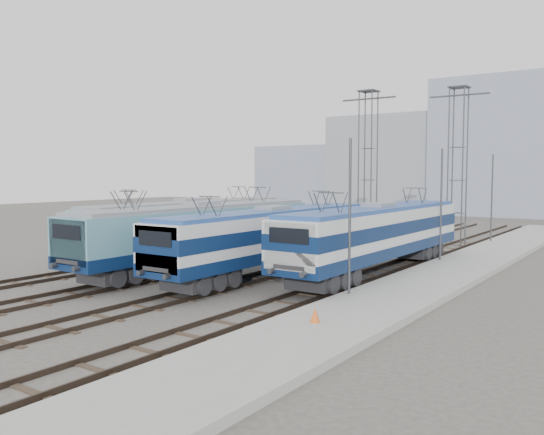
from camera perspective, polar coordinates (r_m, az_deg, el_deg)
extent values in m
plane|color=#514C47|center=(28.79, -9.81, -6.70)|extent=(160.00, 160.00, 0.00)
cube|color=#9E9E99|center=(30.22, 15.57, -5.99)|extent=(4.00, 70.00, 0.30)
cube|color=#0B204A|center=(39.37, -8.08, -1.71)|extent=(2.81, 17.77, 0.59)
cube|color=#5C96A9|center=(39.27, -8.10, 0.01)|extent=(2.76, 17.77, 1.78)
cube|color=#5C96A9|center=(33.54, -18.05, -1.20)|extent=(2.54, 0.69, 2.01)
cube|color=gray|center=(39.20, -8.12, 1.45)|extent=(2.54, 17.06, 0.20)
cube|color=#262628|center=(35.37, -14.61, -3.70)|extent=(2.07, 3.55, 0.67)
cube|color=#262628|center=(43.96, -2.83, -2.01)|extent=(2.07, 3.55, 0.67)
cube|color=#0B204A|center=(33.52, -6.91, -2.71)|extent=(2.87, 18.14, 0.60)
cube|color=#5C96A9|center=(33.39, -6.93, -0.65)|extent=(2.82, 18.14, 1.81)
cube|color=#5C96A9|center=(27.54, -19.06, -2.29)|extent=(2.60, 0.71, 2.06)
cube|color=gray|center=(33.32, -6.95, 1.08)|extent=(2.60, 17.42, 0.20)
cube|color=#262628|center=(29.43, -14.77, -5.29)|extent=(2.12, 3.63, 0.68)
cube|color=#262628|center=(38.31, -0.89, -2.93)|extent=(2.12, 3.63, 0.68)
cube|color=#0B204A|center=(31.30, 0.10, -3.27)|extent=(2.75, 17.37, 0.58)
cube|color=silver|center=(31.16, 0.10, -1.16)|extent=(2.70, 17.37, 1.74)
cube|color=#0B204A|center=(31.17, 0.10, -1.25)|extent=(2.74, 17.39, 0.68)
cube|color=silver|center=(24.81, -10.91, -3.06)|extent=(2.49, 0.68, 1.97)
cube|color=#284B93|center=(31.09, 0.10, 0.61)|extent=(2.49, 16.68, 0.19)
cube|color=#262628|center=(26.90, -6.95, -6.12)|extent=(2.03, 3.47, 0.65)
cube|color=#262628|center=(36.27, 5.31, -3.39)|extent=(2.03, 3.47, 0.65)
cube|color=#0B204A|center=(32.29, 10.45, -3.02)|extent=(2.86, 18.08, 0.60)
cube|color=silver|center=(32.16, 10.48, -0.89)|extent=(2.81, 18.08, 1.81)
cube|color=#0B204A|center=(32.17, 10.48, -0.98)|extent=(2.85, 18.10, 0.70)
cube|color=silver|center=(24.55, 2.13, -2.85)|extent=(2.59, 0.70, 2.05)
cube|color=#284B93|center=(32.09, 10.51, 0.89)|extent=(2.59, 17.36, 0.20)
cube|color=#262628|center=(27.08, 5.17, -6.00)|extent=(2.11, 3.62, 0.68)
cube|color=#262628|center=(37.92, 14.18, -3.14)|extent=(2.11, 3.62, 0.68)
cylinder|color=#3F4247|center=(46.32, 8.56, 4.93)|extent=(0.10, 0.10, 12.00)
cylinder|color=#3F4247|center=(45.84, 9.80, 4.92)|extent=(0.10, 0.10, 12.00)
cylinder|color=#3F4247|center=(47.31, 9.15, 4.91)|extent=(0.10, 0.10, 12.00)
cylinder|color=#3F4247|center=(46.85, 10.36, 4.90)|extent=(0.10, 0.10, 12.00)
cube|color=#3F4247|center=(46.95, 9.55, 11.52)|extent=(4.50, 0.12, 0.12)
cylinder|color=#3F4247|center=(45.75, 17.03, 4.80)|extent=(0.10, 0.10, 12.00)
cylinder|color=#3F4247|center=(45.43, 18.36, 4.77)|extent=(0.10, 0.10, 12.00)
cylinder|color=#3F4247|center=(46.80, 17.44, 4.77)|extent=(0.10, 0.10, 12.00)
cylinder|color=#3F4247|center=(46.48, 18.74, 4.75)|extent=(0.10, 0.10, 12.00)
cube|color=#3F4247|center=(46.49, 18.05, 11.44)|extent=(4.50, 0.12, 0.12)
cylinder|color=#3F4247|center=(24.90, 7.70, -0.27)|extent=(0.12, 0.12, 7.00)
cylinder|color=#3F4247|center=(35.99, 16.40, 1.00)|extent=(0.12, 0.12, 7.00)
cylinder|color=#3F4247|center=(47.53, 20.94, 1.66)|extent=(0.12, 0.12, 7.00)
cone|color=orange|center=(20.43, 4.28, -9.62)|extent=(0.35, 0.35, 0.51)
cube|color=#8B919C|center=(88.85, 12.30, 5.22)|extent=(18.00, 12.00, 14.00)
cube|color=#8992A7|center=(83.72, 23.86, 6.38)|extent=(22.00, 14.00, 18.00)
cube|color=#8992A7|center=(96.08, 3.40, 4.04)|extent=(14.00, 10.00, 10.00)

